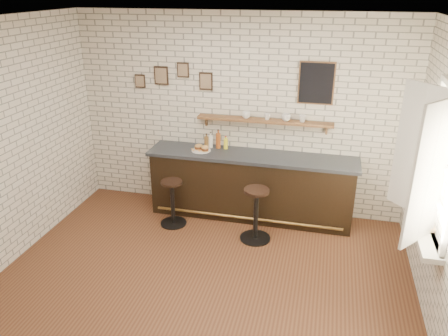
{
  "coord_description": "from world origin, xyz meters",
  "views": [
    {
      "loc": [
        1.29,
        -4.2,
        3.33
      ],
      "look_at": [
        0.04,
        0.9,
        1.1
      ],
      "focal_mm": 35.0,
      "sensor_mm": 36.0,
      "label": 1
    }
  ],
  "objects_px": {
    "bar_counter": "(251,186)",
    "condiment_bottle_yellow": "(226,143)",
    "bitters_bottle_brown": "(207,142)",
    "shelf_cup_c": "(286,117)",
    "book_upper": "(422,224)",
    "book_lower": "(422,227)",
    "bar_stool_left": "(173,201)",
    "shelf_cup_d": "(302,119)",
    "bar_stool_right": "(256,213)",
    "bitters_bottle_white": "(211,141)",
    "shelf_cup_a": "(246,115)",
    "shelf_cup_b": "(267,117)",
    "bitters_bottle_amber": "(218,141)",
    "ciabatta_sandwich": "(202,148)",
    "sandwich_plate": "(201,150)"
  },
  "relations": [
    {
      "from": "bitters_bottle_white",
      "to": "bar_stool_right",
      "type": "bearing_deg",
      "value": -43.24
    },
    {
      "from": "bitters_bottle_amber",
      "to": "shelf_cup_b",
      "type": "height_order",
      "value": "shelf_cup_b"
    },
    {
      "from": "shelf_cup_d",
      "to": "bar_stool_right",
      "type": "bearing_deg",
      "value": -117.45
    },
    {
      "from": "condiment_bottle_yellow",
      "to": "bar_stool_left",
      "type": "distance_m",
      "value": 1.18
    },
    {
      "from": "sandwich_plate",
      "to": "book_upper",
      "type": "distance_m",
      "value": 3.22
    },
    {
      "from": "bitters_bottle_white",
      "to": "bar_stool_right",
      "type": "relative_size",
      "value": 0.32
    },
    {
      "from": "bitters_bottle_white",
      "to": "bar_stool_left",
      "type": "height_order",
      "value": "bitters_bottle_white"
    },
    {
      "from": "bitters_bottle_brown",
      "to": "shelf_cup_a",
      "type": "xyz_separation_m",
      "value": [
        0.6,
        0.05,
        0.45
      ]
    },
    {
      "from": "sandwich_plate",
      "to": "condiment_bottle_yellow",
      "type": "height_order",
      "value": "condiment_bottle_yellow"
    },
    {
      "from": "bar_counter",
      "to": "ciabatta_sandwich",
      "type": "bearing_deg",
      "value": -178.32
    },
    {
      "from": "bitters_bottle_amber",
      "to": "bar_stool_left",
      "type": "bearing_deg",
      "value": -127.36
    },
    {
      "from": "bitters_bottle_brown",
      "to": "bitters_bottle_white",
      "type": "height_order",
      "value": "bitters_bottle_white"
    },
    {
      "from": "sandwich_plate",
      "to": "bitters_bottle_white",
      "type": "height_order",
      "value": "bitters_bottle_white"
    },
    {
      "from": "book_lower",
      "to": "shelf_cup_b",
      "type": "bearing_deg",
      "value": 128.21
    },
    {
      "from": "condiment_bottle_yellow",
      "to": "shelf_cup_a",
      "type": "distance_m",
      "value": 0.55
    },
    {
      "from": "bitters_bottle_white",
      "to": "shelf_cup_d",
      "type": "height_order",
      "value": "shelf_cup_d"
    },
    {
      "from": "bar_counter",
      "to": "condiment_bottle_yellow",
      "type": "xyz_separation_m",
      "value": [
        -0.43,
        0.15,
        0.59
      ]
    },
    {
      "from": "book_lower",
      "to": "bitters_bottle_amber",
      "type": "bearing_deg",
      "value": 137.63
    },
    {
      "from": "bitters_bottle_white",
      "to": "book_upper",
      "type": "relative_size",
      "value": 1.1
    },
    {
      "from": "shelf_cup_b",
      "to": "shelf_cup_a",
      "type": "bearing_deg",
      "value": 131.01
    },
    {
      "from": "bitters_bottle_amber",
      "to": "book_lower",
      "type": "xyz_separation_m",
      "value": [
        2.66,
        -1.64,
        -0.19
      ]
    },
    {
      "from": "bar_stool_left",
      "to": "bar_counter",
      "type": "bearing_deg",
      "value": 26.35
    },
    {
      "from": "bar_stool_left",
      "to": "bitters_bottle_white",
      "type": "bearing_deg",
      "value": 59.47
    },
    {
      "from": "book_upper",
      "to": "book_lower",
      "type": "bearing_deg",
      "value": -88.17
    },
    {
      "from": "condiment_bottle_yellow",
      "to": "bar_stool_left",
      "type": "height_order",
      "value": "condiment_bottle_yellow"
    },
    {
      "from": "sandwich_plate",
      "to": "bitters_bottle_brown",
      "type": "relative_size",
      "value": 1.29
    },
    {
      "from": "bitters_bottle_amber",
      "to": "shelf_cup_a",
      "type": "xyz_separation_m",
      "value": [
        0.41,
        0.05,
        0.42
      ]
    },
    {
      "from": "bitters_bottle_white",
      "to": "book_upper",
      "type": "height_order",
      "value": "bitters_bottle_white"
    },
    {
      "from": "bitters_bottle_brown",
      "to": "shelf_cup_c",
      "type": "bearing_deg",
      "value": 2.23
    },
    {
      "from": "bitters_bottle_brown",
      "to": "book_upper",
      "type": "distance_m",
      "value": 3.28
    },
    {
      "from": "bar_stool_right",
      "to": "book_upper",
      "type": "xyz_separation_m",
      "value": [
        1.92,
        -0.8,
        0.54
      ]
    },
    {
      "from": "ciabatta_sandwich",
      "to": "shelf_cup_c",
      "type": "distance_m",
      "value": 1.32
    },
    {
      "from": "bitters_bottle_white",
      "to": "book_upper",
      "type": "xyz_separation_m",
      "value": [
        2.78,
        -1.61,
        -0.15
      ]
    },
    {
      "from": "bitters_bottle_amber",
      "to": "condiment_bottle_yellow",
      "type": "height_order",
      "value": "bitters_bottle_amber"
    },
    {
      "from": "bar_counter",
      "to": "bitters_bottle_brown",
      "type": "xyz_separation_m",
      "value": [
        -0.73,
        0.15,
        0.59
      ]
    },
    {
      "from": "sandwich_plate",
      "to": "shelf_cup_b",
      "type": "xyz_separation_m",
      "value": [
        0.95,
        0.22,
        0.53
      ]
    },
    {
      "from": "ciabatta_sandwich",
      "to": "shelf_cup_a",
      "type": "distance_m",
      "value": 0.82
    },
    {
      "from": "bitters_bottle_amber",
      "to": "shelf_cup_c",
      "type": "height_order",
      "value": "shelf_cup_c"
    },
    {
      "from": "bar_counter",
      "to": "bar_stool_right",
      "type": "bearing_deg",
      "value": -73.52
    },
    {
      "from": "bitters_bottle_brown",
      "to": "shelf_cup_d",
      "type": "height_order",
      "value": "shelf_cup_d"
    },
    {
      "from": "bar_counter",
      "to": "shelf_cup_c",
      "type": "relative_size",
      "value": 23.58
    },
    {
      "from": "sandwich_plate",
      "to": "book_upper",
      "type": "relative_size",
      "value": 1.26
    },
    {
      "from": "ciabatta_sandwich",
      "to": "shelf_cup_d",
      "type": "height_order",
      "value": "shelf_cup_d"
    },
    {
      "from": "bar_counter",
      "to": "bar_stool_left",
      "type": "bearing_deg",
      "value": -153.65
    },
    {
      "from": "book_upper",
      "to": "bitters_bottle_white",
      "type": "bearing_deg",
      "value": 151.73
    },
    {
      "from": "shelf_cup_a",
      "to": "condiment_bottle_yellow",
      "type": "bearing_deg",
      "value": 167.17
    },
    {
      "from": "condiment_bottle_yellow",
      "to": "ciabatta_sandwich",
      "type": "bearing_deg",
      "value": -151.53
    },
    {
      "from": "shelf_cup_b",
      "to": "shelf_cup_c",
      "type": "distance_m",
      "value": 0.27
    },
    {
      "from": "ciabatta_sandwich",
      "to": "bitters_bottle_brown",
      "type": "distance_m",
      "value": 0.18
    },
    {
      "from": "book_upper",
      "to": "shelf_cup_c",
      "type": "bearing_deg",
      "value": 136.92
    }
  ]
}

